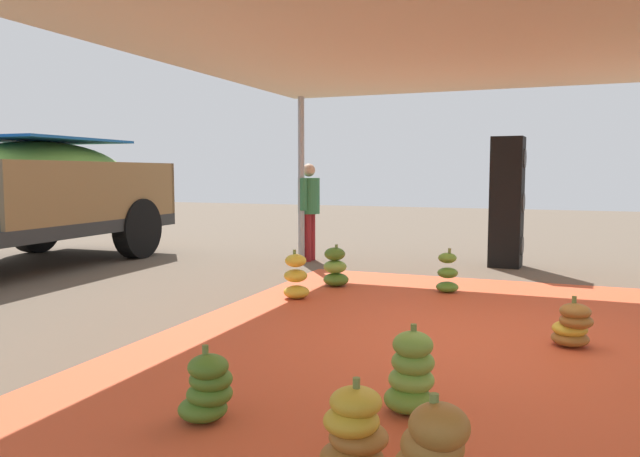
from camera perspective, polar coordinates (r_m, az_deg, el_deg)
ground_plane at (r=6.40m, az=-12.78°, el=-7.87°), size 40.00×40.00×0.00m
tarp_orange at (r=5.37m, az=15.26°, el=-10.42°), size 6.43×5.55×0.01m
tent_canopy at (r=5.30m, az=17.05°, el=17.67°), size 8.00×7.00×2.68m
banana_bunch_0 at (r=7.73m, az=1.44°, el=-3.73°), size 0.43×0.43×0.53m
banana_bunch_2 at (r=3.79m, az=8.47°, el=-13.26°), size 0.34×0.34×0.53m
banana_bunch_4 at (r=3.69m, az=-10.42°, el=-14.49°), size 0.39×0.41×0.45m
banana_bunch_5 at (r=7.49m, az=11.77°, el=-4.20°), size 0.38×0.38×0.53m
banana_bunch_8 at (r=6.98m, az=-2.25°, el=-4.63°), size 0.40×0.40×0.56m
banana_bunch_9 at (r=5.48m, az=22.43°, el=-8.40°), size 0.42×0.41×0.42m
banana_bunch_10 at (r=3.08m, az=3.20°, el=-18.39°), size 0.45×0.44×0.46m
worker_0 at (r=9.94m, az=-1.05°, el=2.26°), size 0.58×0.35×1.58m
speaker_stack at (r=9.73m, az=17.00°, el=2.35°), size 0.48×0.50×1.97m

